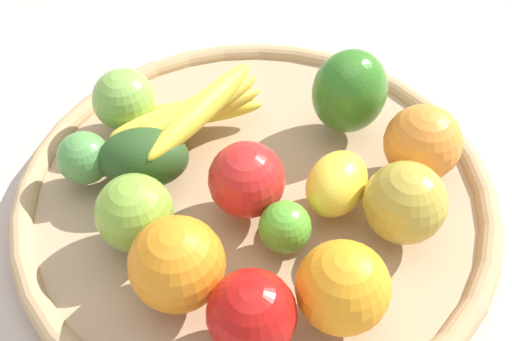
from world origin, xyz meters
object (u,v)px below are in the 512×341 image
Objects in this scene: apple_2 at (405,203)px; avocado at (144,158)px; apple_0 at (134,213)px; orange_0 at (177,264)px; apple_4 at (124,100)px; lime_0 at (285,227)px; orange_2 at (422,143)px; lime_1 at (84,158)px; apple_3 at (247,180)px; lemon_0 at (337,184)px; bell_pepper at (350,91)px; orange_1 at (343,287)px; banana_bunch at (192,112)px; apple_1 at (248,314)px.

apple_2 is 0.86× the size of avocado.
avocado is (-0.00, 0.07, -0.01)m from apple_0.
apple_4 is (-0.08, 0.20, -0.01)m from orange_0.
lime_0 is 0.63× the size of orange_2.
lime_0 is 0.11m from apple_2.
lime_1 is at bearing -177.27° from orange_2.
lime_0 is 0.06m from apple_3.
apple_0 is at bearing -166.10° from lemon_0.
apple_3 reaches higher than lemon_0.
lemon_0 is at bearing 3.43° from apple_3.
lemon_0 is 0.92× the size of orange_0.
apple_4 is at bearing 110.60° from orange_0.
lime_1 is (-0.24, 0.03, -0.00)m from lemon_0.
apple_3 is at bearing -165.88° from bell_pepper.
orange_1 reaches higher than apple_0.
orange_0 reaches higher than banana_bunch.
apple_4 reaches higher than lime_1.
apple_2 is 0.06m from lemon_0.
lime_0 is 0.62× the size of orange_1.
orange_1 reaches higher than apple_1.
banana_bunch is 0.25m from orange_1.
apple_4 is 0.88× the size of orange_2.
banana_bunch is 0.11m from apple_3.
orange_2 is at bearing 18.60° from apple_0.
orange_2 is (0.13, 0.09, 0.01)m from lime_0.
apple_2 and orange_2 have the same top height.
orange_1 is at bearing -56.62° from banana_bunch.
orange_1 is at bearing -57.76° from lime_0.
apple_2 reaches higher than banana_bunch.
apple_0 reaches higher than apple_4.
apple_2 reaches higher than avocado.
orange_0 is at bearing -160.61° from bell_pepper.
lime_1 is (-0.19, 0.08, 0.00)m from lime_0.
lemon_0 is at bearing -6.81° from lime_1.
lime_0 is at bearing -51.46° from apple_3.
orange_2 is at bearing 69.96° from apple_2.
bell_pepper is at bearing 22.34° from avocado.
avocado is at bearing 110.08° from orange_0.
apple_0 is at bearing 127.89° from orange_0.
orange_1 reaches higher than lime_1.
lime_0 is 0.10m from apple_1.
bell_pepper reaches higher than apple_1.
orange_2 is (0.29, -0.06, 0.00)m from apple_4.
apple_3 is at bearing -176.57° from lemon_0.
bell_pepper reaches higher than apple_4.
banana_bunch is at bearing 91.79° from orange_0.
orange_0 reaches higher than lime_1.
apple_4 is at bearing 153.21° from apple_2.
avocado is (-0.04, -0.06, -0.00)m from banana_bunch.
orange_1 is at bearing 17.64° from apple_1.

